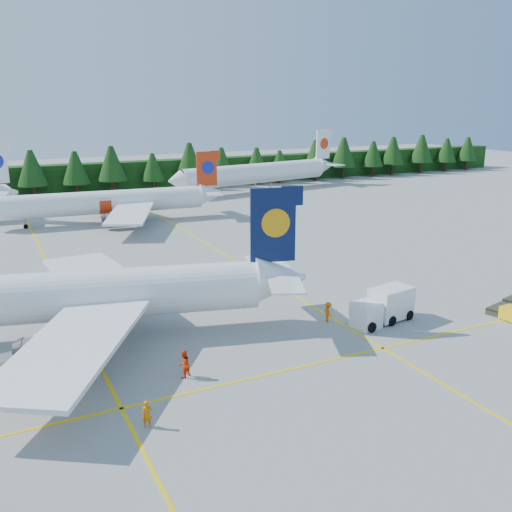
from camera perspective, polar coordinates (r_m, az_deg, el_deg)
name	(u,v)px	position (r m, az deg, el deg)	size (l,w,h in m)	color
ground	(276,334)	(46.57, 2.05, -7.82)	(320.00, 320.00, 0.00)	#A0A09B
taxi_stripe_a	(60,288)	(60.84, -18.97, -3.05)	(0.25, 120.00, 0.01)	yellow
taxi_stripe_b	(240,264)	(66.01, -1.56, -0.80)	(0.25, 120.00, 0.01)	yellow
taxi_stripe_cross	(316,364)	(41.86, 6.00, -10.66)	(80.00, 0.25, 0.01)	yellow
treeline_hedge	(87,178)	(122.37, -16.55, 7.46)	(220.00, 4.00, 6.00)	black
airliner_navy	(34,299)	(47.22, -21.33, -4.06)	(38.96, 31.66, 11.55)	white
airliner_red	(100,203)	(90.90, -15.31, 5.14)	(35.86, 29.41, 10.43)	white
airliner_far_right	(251,173)	(119.13, -0.52, 8.26)	(40.84, 10.73, 11.96)	white
service_truck	(382,306)	(49.66, 12.51, -4.94)	(6.16, 3.12, 2.84)	silver
uld_pair	(29,363)	(42.33, -21.77, -9.90)	(4.87, 2.21, 1.53)	#2E3325
crew_a	(147,414)	(34.60, -10.84, -15.28)	(0.60, 0.39, 1.63)	#DA6B04
crew_b	(184,364)	(39.69, -7.23, -10.65)	(0.95, 0.74, 1.95)	#FF3805
crew_c	(328,312)	(49.14, 7.23, -5.57)	(0.72, 0.49, 1.74)	#E25904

